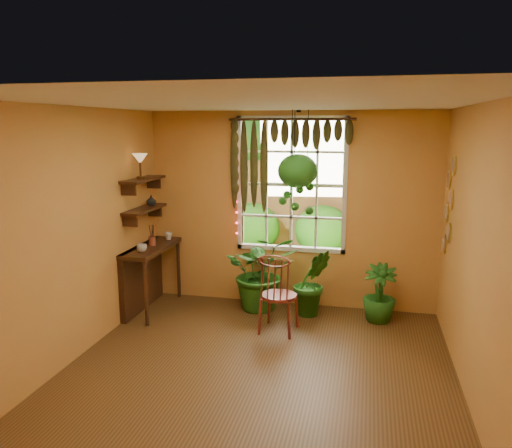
{
  "coord_description": "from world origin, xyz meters",
  "views": [
    {
      "loc": [
        1.04,
        -4.48,
        2.49
      ],
      "look_at": [
        -0.24,
        1.15,
        1.36
      ],
      "focal_mm": 35.0,
      "sensor_mm": 36.0,
      "label": 1
    }
  ],
  "objects_px": {
    "counter_ledge": "(145,270)",
    "hanging_basket": "(298,174)",
    "potted_plant_left": "(262,271)",
    "windsor_chair": "(278,306)",
    "potted_plant_mid": "(312,282)"
  },
  "relations": [
    {
      "from": "counter_ledge",
      "to": "potted_plant_left",
      "type": "distance_m",
      "value": 1.6
    },
    {
      "from": "counter_ledge",
      "to": "potted_plant_left",
      "type": "bearing_deg",
      "value": 12.54
    },
    {
      "from": "windsor_chair",
      "to": "potted_plant_left",
      "type": "bearing_deg",
      "value": 122.87
    },
    {
      "from": "windsor_chair",
      "to": "potted_plant_mid",
      "type": "bearing_deg",
      "value": 69.54
    },
    {
      "from": "counter_ledge",
      "to": "potted_plant_left",
      "type": "height_order",
      "value": "potted_plant_left"
    },
    {
      "from": "windsor_chair",
      "to": "potted_plant_left",
      "type": "relative_size",
      "value": 1.09
    },
    {
      "from": "hanging_basket",
      "to": "potted_plant_left",
      "type": "bearing_deg",
      "value": -172.82
    },
    {
      "from": "windsor_chair",
      "to": "hanging_basket",
      "type": "bearing_deg",
      "value": 89.36
    },
    {
      "from": "hanging_basket",
      "to": "windsor_chair",
      "type": "bearing_deg",
      "value": -97.33
    },
    {
      "from": "windsor_chair",
      "to": "hanging_basket",
      "type": "relative_size",
      "value": 0.85
    },
    {
      "from": "counter_ledge",
      "to": "hanging_basket",
      "type": "bearing_deg",
      "value": 11.33
    },
    {
      "from": "windsor_chair",
      "to": "potted_plant_mid",
      "type": "relative_size",
      "value": 1.28
    },
    {
      "from": "potted_plant_left",
      "to": "potted_plant_mid",
      "type": "height_order",
      "value": "potted_plant_left"
    },
    {
      "from": "counter_ledge",
      "to": "hanging_basket",
      "type": "relative_size",
      "value": 0.88
    },
    {
      "from": "counter_ledge",
      "to": "potted_plant_mid",
      "type": "relative_size",
      "value": 1.32
    }
  ]
}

